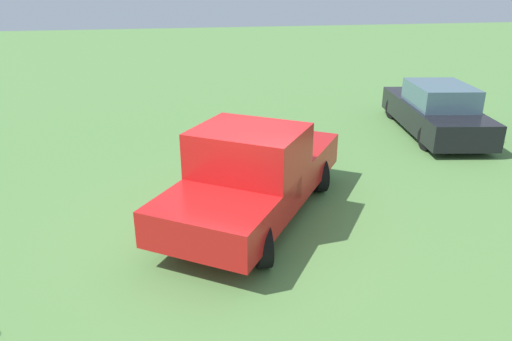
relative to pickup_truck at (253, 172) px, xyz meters
name	(u,v)px	position (x,y,z in m)	size (l,w,h in m)	color
ground_plane	(245,229)	(-0.42, 0.24, -0.91)	(80.00, 80.00, 0.00)	#5B8C47
pickup_truck	(253,172)	(0.00, 0.00, 0.00)	(5.03, 4.27, 1.78)	black
sedan_far	(435,111)	(4.23, -6.16, -0.24)	(4.96, 2.53, 1.46)	black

